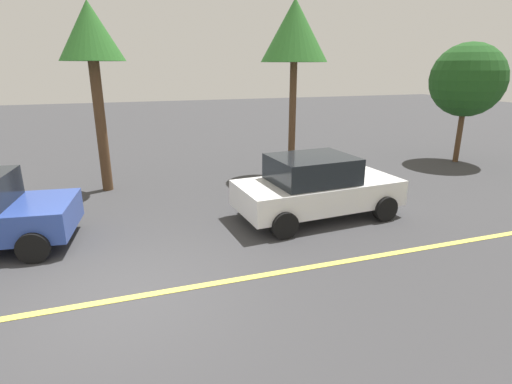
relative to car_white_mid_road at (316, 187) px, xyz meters
name	(u,v)px	position (x,y,z in m)	size (l,w,h in m)	color
ground_plane	(126,299)	(-4.81, -2.51, -0.82)	(80.00, 80.00, 0.00)	#38383A
lane_marking_centre	(288,271)	(-1.81, -2.51, -0.81)	(28.00, 0.16, 0.01)	#E0D14C
car_white_mid_road	(316,187)	(0.00, 0.00, 0.00)	(4.32, 2.34, 1.62)	white
tree_left_verge	(295,33)	(1.04, 3.99, 3.99)	(2.21, 2.21, 5.85)	#513823
tree_centre_verge	(468,80)	(8.34, 3.85, 2.42)	(2.82, 2.82, 4.66)	#513823
tree_right_verge	(91,37)	(-5.19, 4.26, 3.74)	(1.85, 1.85, 5.55)	#513823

